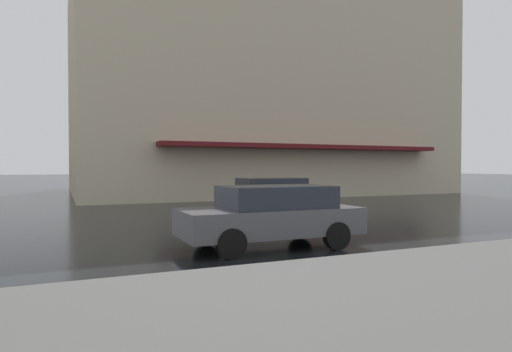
# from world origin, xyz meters

# --- Properties ---
(haussmann_block_corner) EXTENTS (19.78, 25.06, 18.38)m
(haussmann_block_corner) POSITION_xyz_m (21.78, -18.05, 9.00)
(haussmann_block_corner) COLOR beige
(haussmann_block_corner) RESTS_ON ground_plane
(car_champagne) EXTENTS (1.85, 4.10, 1.41)m
(car_champagne) POSITION_xyz_m (5.50, -12.49, 0.76)
(car_champagne) COLOR tan
(car_champagne) RESTS_ON ground_plane
(car_dark_grey) EXTENTS (1.85, 4.10, 1.41)m
(car_dark_grey) POSITION_xyz_m (-1.00, -9.24, 0.76)
(car_dark_grey) COLOR #4C4C51
(car_dark_grey) RESTS_ON ground_plane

